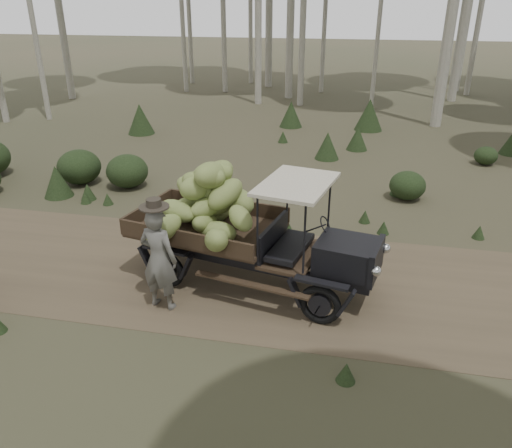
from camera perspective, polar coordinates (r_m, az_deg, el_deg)
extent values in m
plane|color=#473D2B|center=(9.28, 5.69, -6.63)|extent=(120.00, 120.00, 0.00)
cube|color=brown|center=(9.28, 5.69, -6.60)|extent=(70.00, 4.00, 0.01)
cube|color=black|center=(8.33, 10.19, -3.53)|extent=(1.07, 1.04, 0.50)
cube|color=black|center=(8.26, 13.58, -4.14)|extent=(0.27, 0.92, 0.57)
cube|color=black|center=(8.62, 1.96, -1.46)|extent=(0.33, 1.27, 0.50)
cube|color=#38281C|center=(9.16, -5.53, -0.58)|extent=(2.84, 2.13, 0.07)
cube|color=#38281C|center=(9.76, -3.27, 2.18)|extent=(2.52, 0.57, 0.29)
cube|color=#38281C|center=(8.45, -8.23, -1.73)|extent=(2.52, 0.57, 0.29)
cube|color=#38281C|center=(9.73, -12.22, 1.58)|extent=(0.39, 1.63, 0.29)
cube|color=beige|center=(8.10, 4.66, 4.60)|extent=(1.35, 1.74, 0.05)
cube|color=black|center=(9.21, 0.86, -2.70)|extent=(4.14, 0.94, 0.16)
cube|color=black|center=(8.65, -0.92, -4.64)|extent=(4.14, 0.94, 0.16)
torus|color=black|center=(9.27, 9.93, -4.46)|extent=(0.71, 0.26, 0.70)
torus|color=black|center=(8.04, 7.33, -9.14)|extent=(0.71, 0.26, 0.70)
torus|color=black|center=(10.18, -5.71, -1.44)|extent=(0.71, 0.26, 0.70)
torus|color=black|center=(9.08, -10.15, -5.13)|extent=(0.71, 0.26, 0.70)
sphere|color=beige|center=(8.59, 14.60, -2.73)|extent=(0.16, 0.16, 0.16)
sphere|color=beige|center=(7.87, 13.56, -5.27)|extent=(0.16, 0.16, 0.16)
ellipsoid|color=olive|center=(8.75, -5.84, 0.08)|extent=(0.48, 0.87, 0.62)
ellipsoid|color=olive|center=(8.73, -8.99, 1.51)|extent=(0.84, 0.63, 0.42)
ellipsoid|color=olive|center=(8.77, -3.84, 3.84)|extent=(0.81, 0.66, 0.51)
ellipsoid|color=olive|center=(8.91, -5.57, 5.65)|extent=(0.56, 0.74, 0.55)
ellipsoid|color=olive|center=(9.73, -5.28, 2.23)|extent=(0.44, 0.76, 0.42)
ellipsoid|color=olive|center=(9.72, -7.84, 4.22)|extent=(0.73, 0.75, 0.41)
ellipsoid|color=olive|center=(8.87, -5.78, 4.21)|extent=(0.79, 0.69, 0.56)
ellipsoid|color=olive|center=(8.64, -5.23, 5.28)|extent=(0.83, 0.72, 0.55)
ellipsoid|color=olive|center=(9.39, -6.95, 1.52)|extent=(0.87, 0.44, 0.66)
ellipsoid|color=olive|center=(9.01, -4.13, 2.57)|extent=(0.83, 0.89, 0.62)
ellipsoid|color=olive|center=(8.62, -3.54, 3.42)|extent=(0.84, 0.94, 0.68)
ellipsoid|color=olive|center=(8.58, -5.22, 5.58)|extent=(0.68, 0.88, 0.56)
ellipsoid|color=olive|center=(8.56, -4.35, -0.95)|extent=(0.75, 0.50, 0.42)
ellipsoid|color=olive|center=(8.25, -1.78, 0.68)|extent=(0.69, 0.70, 0.52)
ellipsoid|color=olive|center=(8.67, -6.98, 4.06)|extent=(0.69, 0.67, 0.41)
ellipsoid|color=olive|center=(8.80, -4.40, 5.63)|extent=(0.78, 0.90, 0.66)
ellipsoid|color=olive|center=(9.32, -7.92, 1.61)|extent=(0.62, 0.86, 0.62)
ellipsoid|color=olive|center=(8.71, -5.43, 2.05)|extent=(0.73, 0.85, 0.40)
ellipsoid|color=olive|center=(8.84, -6.41, 4.30)|extent=(0.89, 0.68, 0.58)
ellipsoid|color=olive|center=(8.80, -4.97, 5.74)|extent=(0.82, 0.47, 0.54)
ellipsoid|color=olive|center=(9.52, -3.92, 2.06)|extent=(0.54, 0.92, 0.68)
ellipsoid|color=olive|center=(8.84, -1.83, 2.61)|extent=(0.81, 0.73, 0.61)
ellipsoid|color=olive|center=(9.07, -6.22, 4.70)|extent=(0.86, 0.53, 0.56)
ellipsoid|color=olive|center=(8.53, -10.56, -0.53)|extent=(0.89, 0.73, 0.69)
ellipsoid|color=olive|center=(8.06, -4.55, -1.86)|extent=(0.65, 0.84, 0.64)
imported|color=#5B5953|center=(8.27, -11.04, -3.97)|extent=(0.73, 0.55, 1.80)
cylinder|color=#2E2820|center=(7.88, -11.57, 1.93)|extent=(0.56, 0.56, 0.02)
cylinder|color=#2E2820|center=(7.86, -11.61, 2.34)|extent=(0.28, 0.28, 0.14)
cone|color=#233319|center=(19.88, -13.09, 11.62)|extent=(1.02, 1.02, 1.13)
ellipsoid|color=#233319|center=(17.22, 24.79, 7.11)|extent=(0.70, 0.70, 0.56)
cone|color=#233319|center=(16.38, 8.15, 8.86)|extent=(0.78, 0.78, 0.87)
ellipsoid|color=#233319|center=(14.11, -14.51, 5.88)|extent=(1.13, 1.13, 0.90)
cone|color=#233319|center=(17.59, 11.52, 9.58)|extent=(0.72, 0.72, 0.80)
ellipsoid|color=#233319|center=(14.78, -19.56, 6.17)|extent=(1.19, 1.19, 0.95)
cone|color=#233319|center=(20.40, 12.82, 12.09)|extent=(1.09, 1.09, 1.22)
cone|color=#233319|center=(18.25, 3.09, 9.92)|extent=(0.37, 0.37, 0.41)
cone|color=#233319|center=(14.02, -21.80, 4.57)|extent=(0.75, 0.75, 0.83)
cone|color=#233319|center=(13.57, -18.67, 3.53)|extent=(0.39, 0.39, 0.44)
ellipsoid|color=#233319|center=(13.41, 16.92, 4.24)|extent=(0.92, 0.92, 0.73)
cone|color=#233319|center=(13.69, 16.10, 4.25)|extent=(0.47, 0.47, 0.53)
cone|color=#233319|center=(20.53, 4.02, 12.42)|extent=(0.92, 0.92, 1.02)
cone|color=#233319|center=(12.42, -12.21, 2.02)|extent=(0.27, 0.27, 0.30)
cone|color=#233319|center=(11.35, 14.36, -0.38)|extent=(0.27, 0.27, 0.30)
cone|color=#233319|center=(11.83, -4.44, 1.38)|extent=(0.27, 0.27, 0.30)
cone|color=#233319|center=(13.38, -18.93, 2.87)|extent=(0.27, 0.27, 0.30)
cone|color=#233319|center=(11.82, 24.14, -0.83)|extent=(0.27, 0.27, 0.30)
cone|color=#233319|center=(7.15, 10.26, -16.32)|extent=(0.27, 0.27, 0.30)
cone|color=#233319|center=(11.83, 12.33, 0.87)|extent=(0.27, 0.27, 0.30)
cone|color=#233319|center=(12.22, -6.48, 2.06)|extent=(0.27, 0.27, 0.30)
cone|color=#233319|center=(11.25, 3.43, 0.15)|extent=(0.27, 0.27, 0.30)
cone|color=#233319|center=(11.59, -3.01, 0.92)|extent=(0.27, 0.27, 0.30)
cone|color=#233319|center=(13.12, -16.61, 2.77)|extent=(0.27, 0.27, 0.30)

